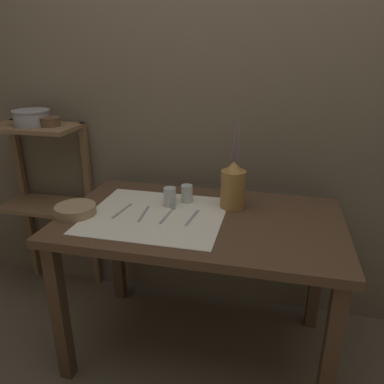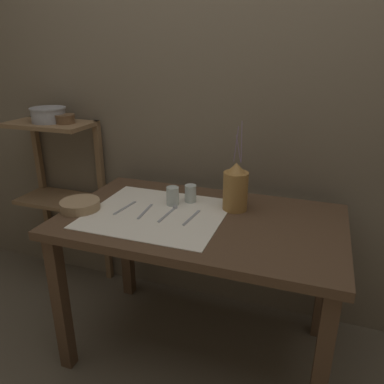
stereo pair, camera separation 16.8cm
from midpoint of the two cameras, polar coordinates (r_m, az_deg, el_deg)
ground_plane at (r=2.16m, az=-1.29°, el=-22.60°), size 12.00×12.00×0.00m
stone_wall_back at (r=2.06m, az=1.92°, el=12.96°), size 7.00×0.06×2.40m
wooden_table at (r=1.77m, az=-1.46°, el=-6.85°), size 1.29×0.76×0.76m
wooden_shelf_unit at (r=2.45m, az=-23.33°, el=1.69°), size 0.50×0.28×1.09m
linen_cloth at (r=1.76m, az=-8.30°, el=-3.52°), size 0.63×0.55×0.00m
pitcher_with_flowers at (r=1.79m, az=3.59°, el=0.78°), size 0.12×0.12×0.43m
wooden_bowl at (r=1.85m, az=-19.86°, el=-2.66°), size 0.19×0.19×0.05m
glass_tumbler_near at (r=1.83m, az=-6.04°, el=-0.78°), size 0.06×0.06×0.09m
glass_tumbler_far at (r=1.87m, az=-3.36°, el=-0.28°), size 0.06×0.06×0.09m
fork_inner at (r=1.82m, az=-13.24°, el=-2.87°), size 0.03×0.17×0.00m
fork_outer at (r=1.77m, az=-10.08°, el=-3.30°), size 0.02×0.17×0.00m
spoon_inner at (r=1.78m, az=-5.95°, el=-2.93°), size 0.03×0.18×0.02m
knife_center at (r=1.71m, az=-2.80°, el=-3.97°), size 0.03×0.17×0.00m
metal_pot_large at (r=2.33m, az=-25.24°, el=10.29°), size 0.20×0.20×0.08m
metal_pot_small at (r=2.27m, az=-22.88°, el=9.92°), size 0.11×0.11×0.05m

